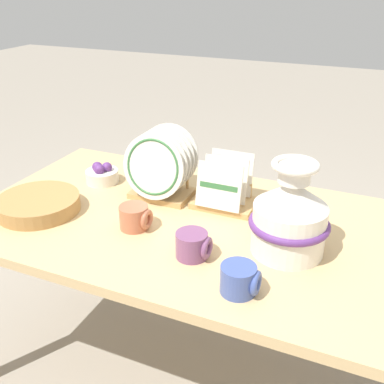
{
  "coord_description": "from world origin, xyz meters",
  "views": [
    {
      "loc": [
        0.54,
        -1.25,
        1.47
      ],
      "look_at": [
        0.0,
        0.0,
        0.8
      ],
      "focal_mm": 42.0,
      "sensor_mm": 36.0,
      "label": 1
    }
  ],
  "objects_px": {
    "dish_rack_square_plates": "(225,193)",
    "mug_plum_glaze": "(193,245)",
    "mug_cobalt_glaze": "(240,280)",
    "fruit_bowl": "(102,175)",
    "ceramic_vase": "(290,215)",
    "mug_terracotta_glaze": "(135,217)",
    "wicker_charger_stack": "(39,204)",
    "dish_rack_round_plates": "(160,169)"
  },
  "relations": [
    {
      "from": "wicker_charger_stack",
      "to": "fruit_bowl",
      "type": "distance_m",
      "value": 0.31
    },
    {
      "from": "ceramic_vase",
      "to": "mug_plum_glaze",
      "type": "relative_size",
      "value": 2.79
    },
    {
      "from": "ceramic_vase",
      "to": "dish_rack_square_plates",
      "type": "height_order",
      "value": "ceramic_vase"
    },
    {
      "from": "dish_rack_square_plates",
      "to": "fruit_bowl",
      "type": "relative_size",
      "value": 1.7
    },
    {
      "from": "dish_rack_square_plates",
      "to": "mug_plum_glaze",
      "type": "distance_m",
      "value": 0.35
    },
    {
      "from": "dish_rack_square_plates",
      "to": "mug_plum_glaze",
      "type": "xyz_separation_m",
      "value": [
        0.02,
        -0.35,
        -0.01
      ]
    },
    {
      "from": "ceramic_vase",
      "to": "fruit_bowl",
      "type": "distance_m",
      "value": 0.84
    },
    {
      "from": "dish_rack_square_plates",
      "to": "fruit_bowl",
      "type": "height_order",
      "value": "dish_rack_square_plates"
    },
    {
      "from": "dish_rack_round_plates",
      "to": "dish_rack_square_plates",
      "type": "xyz_separation_m",
      "value": [
        0.25,
        0.03,
        -0.06
      ]
    },
    {
      "from": "ceramic_vase",
      "to": "mug_terracotta_glaze",
      "type": "bearing_deg",
      "value": -172.68
    },
    {
      "from": "wicker_charger_stack",
      "to": "mug_terracotta_glaze",
      "type": "height_order",
      "value": "mug_terracotta_glaze"
    },
    {
      "from": "dish_rack_round_plates",
      "to": "dish_rack_square_plates",
      "type": "height_order",
      "value": "dish_rack_round_plates"
    },
    {
      "from": "mug_terracotta_glaze",
      "to": "fruit_bowl",
      "type": "bearing_deg",
      "value": 139.08
    },
    {
      "from": "ceramic_vase",
      "to": "mug_cobalt_glaze",
      "type": "relative_size",
      "value": 2.79
    },
    {
      "from": "dish_rack_square_plates",
      "to": "mug_terracotta_glaze",
      "type": "relative_size",
      "value": 2.11
    },
    {
      "from": "dish_rack_square_plates",
      "to": "wicker_charger_stack",
      "type": "height_order",
      "value": "dish_rack_square_plates"
    },
    {
      "from": "wicker_charger_stack",
      "to": "fruit_bowl",
      "type": "relative_size",
      "value": 2.21
    },
    {
      "from": "ceramic_vase",
      "to": "mug_cobalt_glaze",
      "type": "distance_m",
      "value": 0.27
    },
    {
      "from": "ceramic_vase",
      "to": "dish_rack_round_plates",
      "type": "relative_size",
      "value": 1.12
    },
    {
      "from": "dish_rack_round_plates",
      "to": "mug_cobalt_glaze",
      "type": "relative_size",
      "value": 2.49
    },
    {
      "from": "mug_plum_glaze",
      "to": "fruit_bowl",
      "type": "distance_m",
      "value": 0.66
    },
    {
      "from": "ceramic_vase",
      "to": "mug_cobalt_glaze",
      "type": "bearing_deg",
      "value": -106.17
    },
    {
      "from": "fruit_bowl",
      "to": "ceramic_vase",
      "type": "bearing_deg",
      "value": -14.2
    },
    {
      "from": "mug_terracotta_glaze",
      "to": "mug_plum_glaze",
      "type": "height_order",
      "value": "same"
    },
    {
      "from": "mug_terracotta_glaze",
      "to": "mug_cobalt_glaze",
      "type": "bearing_deg",
      "value": -23.49
    },
    {
      "from": "dish_rack_round_plates",
      "to": "mug_plum_glaze",
      "type": "bearing_deg",
      "value": -49.9
    },
    {
      "from": "mug_cobalt_glaze",
      "to": "fruit_bowl",
      "type": "height_order",
      "value": "fruit_bowl"
    },
    {
      "from": "wicker_charger_stack",
      "to": "fruit_bowl",
      "type": "bearing_deg",
      "value": 76.7
    },
    {
      "from": "mug_cobalt_glaze",
      "to": "fruit_bowl",
      "type": "distance_m",
      "value": 0.86
    },
    {
      "from": "mug_terracotta_glaze",
      "to": "mug_cobalt_glaze",
      "type": "distance_m",
      "value": 0.46
    },
    {
      "from": "mug_plum_glaze",
      "to": "fruit_bowl",
      "type": "height_order",
      "value": "fruit_bowl"
    },
    {
      "from": "dish_rack_round_plates",
      "to": "fruit_bowl",
      "type": "xyz_separation_m",
      "value": [
        -0.28,
        0.03,
        -0.08
      ]
    },
    {
      "from": "dish_rack_round_plates",
      "to": "fruit_bowl",
      "type": "bearing_deg",
      "value": 174.82
    },
    {
      "from": "dish_rack_square_plates",
      "to": "wicker_charger_stack",
      "type": "relative_size",
      "value": 0.77
    },
    {
      "from": "mug_cobalt_glaze",
      "to": "dish_rack_square_plates",
      "type": "bearing_deg",
      "value": 114.21
    },
    {
      "from": "dish_rack_round_plates",
      "to": "mug_plum_glaze",
      "type": "distance_m",
      "value": 0.43
    },
    {
      "from": "ceramic_vase",
      "to": "wicker_charger_stack",
      "type": "xyz_separation_m",
      "value": [
        -0.88,
        -0.1,
        -0.1
      ]
    },
    {
      "from": "dish_rack_square_plates",
      "to": "mug_cobalt_glaze",
      "type": "height_order",
      "value": "dish_rack_square_plates"
    },
    {
      "from": "wicker_charger_stack",
      "to": "mug_terracotta_glaze",
      "type": "relative_size",
      "value": 2.75
    },
    {
      "from": "mug_plum_glaze",
      "to": "mug_terracotta_glaze",
      "type": "bearing_deg",
      "value": 161.9
    },
    {
      "from": "mug_terracotta_glaze",
      "to": "mug_plum_glaze",
      "type": "xyz_separation_m",
      "value": [
        0.25,
        -0.08,
        0.0
      ]
    },
    {
      "from": "ceramic_vase",
      "to": "dish_rack_round_plates",
      "type": "xyz_separation_m",
      "value": [
        -0.52,
        0.18,
        -0.01
      ]
    }
  ]
}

